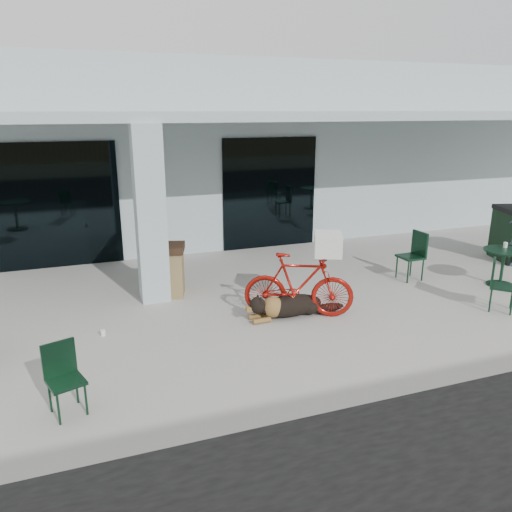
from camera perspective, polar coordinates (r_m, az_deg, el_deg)
name	(u,v)px	position (r m, az deg, el deg)	size (l,w,h in m)	color
ground	(278,338)	(7.69, 2.57, -9.35)	(80.00, 80.00, 0.00)	#A19E98
building	(169,148)	(15.16, -9.91, 12.07)	(22.00, 7.00, 4.50)	#A6B6BC
storefront_glass_left	(52,206)	(11.55, -22.29, 5.28)	(2.80, 0.06, 2.70)	black
storefront_glass_right	(270,193)	(12.38, 1.58, 7.16)	(2.40, 0.06, 2.70)	black
column	(150,215)	(8.95, -11.99, 4.58)	(0.50, 0.50, 3.12)	#A6B6BC
overhang	(212,116)	(10.34, -5.10, 15.64)	(22.00, 2.80, 0.18)	#A6B6BC
bicycle	(299,285)	(8.29, 4.91, -3.34)	(0.51, 1.82, 1.09)	#99140C
laundry_basket	(328,244)	(8.09, 8.22, 1.37)	(0.58, 0.43, 0.34)	white
dog	(291,304)	(8.38, 4.00, -5.53)	(1.29, 0.43, 0.43)	black
cup_near_dog	(103,333)	(8.09, -17.08, -8.38)	(0.07, 0.07, 0.09)	white
cafe_chair_near	(66,381)	(6.14, -20.91, -13.18)	(0.38, 0.41, 0.83)	#11321F
cafe_table_far	(502,268)	(10.88, 26.32, -1.20)	(0.78, 0.78, 0.73)	#11321F
cafe_chair_far_a	(503,286)	(9.51, 26.39, -3.07)	(0.40, 0.44, 0.89)	#11321F
cafe_chair_far_b	(411,256)	(10.54, 17.25, -0.01)	(0.44, 0.49, 0.98)	#11321F
cup_on_table	(505,245)	(10.95, 26.61, 1.14)	(0.08, 0.08, 0.11)	white
trash_receptacle	(169,270)	(9.35, -9.88, -1.59)	(0.57, 0.57, 0.97)	olive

